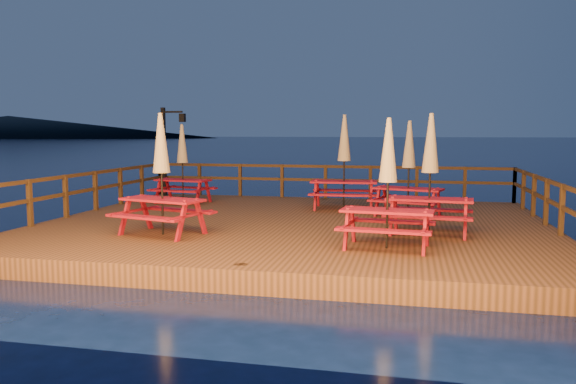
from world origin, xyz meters
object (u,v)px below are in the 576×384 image
picnic_table_0 (388,181)px  lamp_post (168,143)px  picnic_table_1 (344,160)px  picnic_table_2 (182,162)px

picnic_table_0 → lamp_post: bearing=141.9°
picnic_table_1 → picnic_table_2: 5.02m
picnic_table_0 → picnic_table_1: (-1.42, 5.23, 0.11)m
lamp_post → picnic_table_1: lamp_post is taller
lamp_post → picnic_table_2: 2.26m
lamp_post → picnic_table_0: (7.70, -7.33, -0.53)m
picnic_table_2 → picnic_table_0: bearing=-32.8°
lamp_post → picnic_table_1: size_ratio=1.13×
picnic_table_0 → picnic_table_2: picnic_table_0 is taller
picnic_table_0 → picnic_table_1: bearing=110.7°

